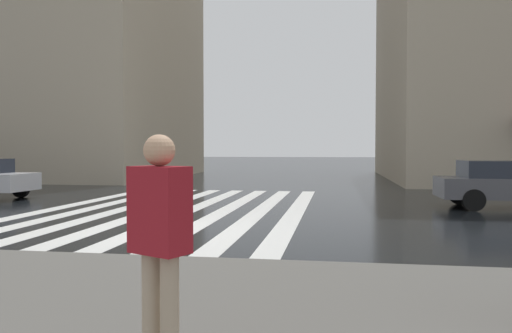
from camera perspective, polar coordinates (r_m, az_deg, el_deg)
The scene contains 5 objects.
ground_plane at distance 10.83m, azimuth -11.28°, elevation -7.27°, with size 220.00×220.00×0.00m, color black.
zebra_crossing at distance 14.85m, azimuth -8.98°, elevation -4.75°, with size 13.00×7.50×0.01m.
haussmann_block_mid at distance 37.70m, azimuth -26.15°, elevation 16.52°, with size 14.63×21.73×23.17m.
car_dark_grey at distance 16.34m, azimuth 27.14°, elevation -1.68°, with size 1.85×4.10×1.41m.
pedestrian_far_down_pavement at distance 3.52m, azimuth -10.99°, elevation -7.70°, with size 0.39×0.46×1.68m.
Camera 1 is at (-10.01, -3.75, 1.72)m, focal length 34.80 mm.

